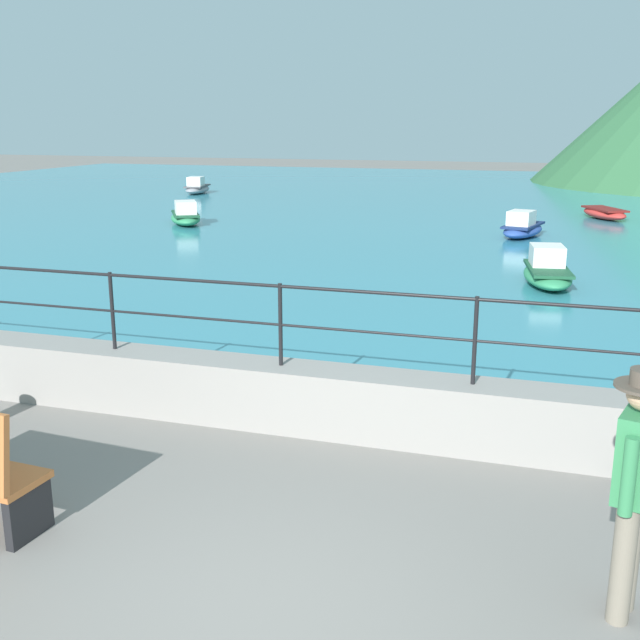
# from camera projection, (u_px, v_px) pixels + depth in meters

# --- Properties ---
(ground_plane) EXTENTS (120.00, 120.00, 0.00)m
(ground_plane) POSITION_uv_depth(u_px,v_px,m) (261.00, 618.00, 5.15)
(ground_plane) COLOR slate
(promenade_wall) EXTENTS (20.00, 0.56, 0.70)m
(promenade_wall) POSITION_uv_depth(u_px,v_px,m) (373.00, 406.00, 8.02)
(promenade_wall) COLOR gray
(promenade_wall) RESTS_ON ground
(railing) EXTENTS (18.44, 0.04, 0.90)m
(railing) POSITION_uv_depth(u_px,v_px,m) (374.00, 316.00, 7.77)
(railing) COLOR black
(railing) RESTS_ON promenade_wall
(lake_water) EXTENTS (64.00, 44.32, 0.06)m
(lake_water) POSITION_uv_depth(u_px,v_px,m) (512.00, 208.00, 29.00)
(lake_water) COLOR teal
(lake_water) RESTS_ON ground
(person_walking) EXTENTS (0.38, 0.55, 1.75)m
(person_walking) POSITION_uv_depth(u_px,v_px,m) (634.00, 483.00, 4.95)
(person_walking) COLOR slate
(person_walking) RESTS_ON ground
(boat_0) EXTENTS (1.24, 2.41, 0.76)m
(boat_0) POSITION_uv_depth(u_px,v_px,m) (547.00, 271.00, 15.29)
(boat_0) COLOR #338C59
(boat_0) RESTS_ON lake_water
(boat_1) EXTENTS (1.97, 2.43, 0.76)m
(boat_1) POSITION_uv_depth(u_px,v_px,m) (185.00, 216.00, 24.15)
(boat_1) COLOR #338C59
(boat_1) RESTS_ON lake_water
(boat_2) EXTENTS (1.39, 2.44, 0.76)m
(boat_2) POSITION_uv_depth(u_px,v_px,m) (523.00, 228.00, 21.54)
(boat_2) COLOR #2D4C9E
(boat_2) RESTS_ON lake_water
(boat_3) EXTENTS (1.81, 2.46, 0.36)m
(boat_3) POSITION_uv_depth(u_px,v_px,m) (604.00, 213.00, 25.54)
(boat_3) COLOR red
(boat_3) RESTS_ON lake_water
(boat_4) EXTENTS (1.32, 2.43, 0.76)m
(boat_4) POSITION_uv_depth(u_px,v_px,m) (197.00, 187.00, 34.41)
(boat_4) COLOR gray
(boat_4) RESTS_ON lake_water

